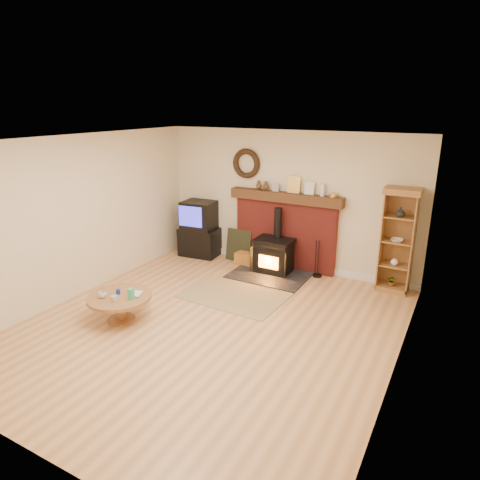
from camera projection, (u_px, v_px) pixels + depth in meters
The scene contains 11 objects.
ground at pixel (210, 326), 6.14m from camera, with size 5.50×5.50×0.00m, color #B9824D.
room_shell at pixel (210, 208), 5.70m from camera, with size 5.02×5.52×2.61m.
chimney_breast at pixel (285, 227), 8.12m from camera, with size 2.20×0.22×1.78m.
wood_stove at pixel (273, 257), 7.96m from camera, with size 1.40×1.00×1.22m.
area_rug at pixel (234, 295), 7.10m from camera, with size 1.64×1.13×0.01m, color brown.
tv_unit at pixel (200, 230), 8.86m from camera, with size 0.83×0.62×1.15m.
curio_cabinet at pixel (398, 240), 7.05m from camera, with size 0.57×0.41×1.77m.
firelog_box at pixel (246, 259), 8.42m from camera, with size 0.39×0.25×0.25m, color gold.
leaning_painting at pixel (239, 245), 8.60m from camera, with size 0.54×0.03×0.65m, color black.
fire_tools at pixel (317, 271), 7.85m from camera, with size 0.16×0.16×0.70m.
coffee_table at pixel (120, 300), 6.21m from camera, with size 0.92×0.92×0.55m.
Camera 1 is at (3.00, -4.59, 3.05)m, focal length 32.00 mm.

